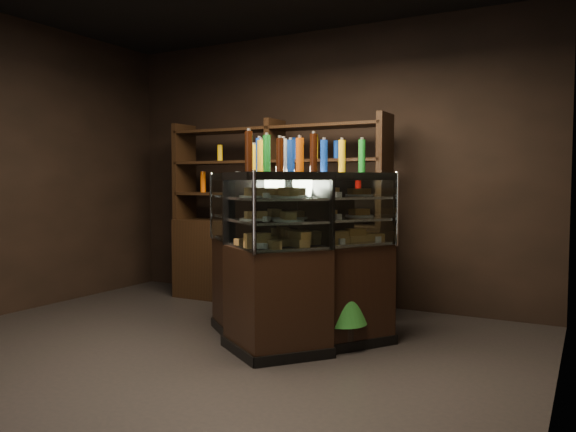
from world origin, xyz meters
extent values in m
plane|color=black|center=(0.00, 0.00, 0.00)|extent=(5.00, 5.00, 0.00)
cube|color=black|center=(0.00, 2.50, 1.50)|extent=(5.00, 0.02, 3.00)
cube|color=black|center=(2.50, 0.00, 1.50)|extent=(0.02, 5.00, 3.00)
cube|color=black|center=(0.67, 0.88, 0.41)|extent=(1.23, 1.40, 0.83)
cube|color=black|center=(0.67, 0.88, 0.04)|extent=(1.27, 1.44, 0.08)
cube|color=black|center=(0.67, 0.88, 1.38)|extent=(1.23, 1.40, 0.06)
cube|color=silver|center=(0.67, 0.88, 0.84)|extent=(1.16, 1.33, 0.02)
cube|color=silver|center=(0.67, 0.88, 1.03)|extent=(1.16, 1.33, 0.02)
cube|color=silver|center=(0.67, 0.88, 1.21)|extent=(1.16, 1.33, 0.02)
cube|color=white|center=(0.94, 0.70, 1.12)|extent=(0.71, 1.05, 0.58)
cylinder|color=silver|center=(1.28, 1.22, 1.12)|extent=(0.03, 0.03, 0.60)
cylinder|color=silver|center=(0.58, 0.18, 1.12)|extent=(0.03, 0.03, 0.60)
cube|color=black|center=(0.29, 0.83, 0.41)|extent=(1.37, 1.30, 0.83)
cube|color=black|center=(0.29, 0.83, 0.04)|extent=(1.41, 1.34, 0.08)
cube|color=black|center=(0.29, 0.83, 1.38)|extent=(1.37, 1.30, 0.06)
cube|color=silver|center=(0.29, 0.83, 0.84)|extent=(1.30, 1.23, 0.02)
cube|color=silver|center=(0.29, 0.83, 1.03)|extent=(1.30, 1.23, 0.02)
cube|color=silver|center=(0.29, 0.83, 1.21)|extent=(1.30, 1.23, 0.02)
cube|color=white|center=(0.08, 0.58, 1.12)|extent=(0.97, 0.82, 0.58)
cylinder|color=silver|center=(0.58, 0.18, 1.12)|extent=(0.03, 0.03, 0.60)
cylinder|color=silver|center=(-0.39, 0.99, 1.12)|extent=(0.03, 0.03, 0.60)
cube|color=gold|center=(0.40, 0.42, 0.87)|extent=(0.18, 0.20, 0.06)
cube|color=gold|center=(0.50, 0.57, 0.87)|extent=(0.18, 0.20, 0.06)
cube|color=gold|center=(0.59, 0.71, 0.87)|extent=(0.18, 0.20, 0.06)
cube|color=gold|center=(0.69, 0.86, 0.87)|extent=(0.18, 0.20, 0.06)
cube|color=gold|center=(0.79, 1.01, 0.87)|extent=(0.18, 0.20, 0.06)
cube|color=gold|center=(0.89, 1.15, 0.87)|extent=(0.18, 0.20, 0.06)
cube|color=gold|center=(0.99, 1.30, 0.87)|extent=(0.18, 0.20, 0.06)
cylinder|color=white|center=(0.40, 0.48, 1.05)|extent=(0.24, 0.24, 0.02)
cube|color=gold|center=(0.40, 0.48, 1.08)|extent=(0.16, 0.19, 0.05)
cylinder|color=white|center=(0.58, 0.75, 1.05)|extent=(0.24, 0.24, 0.02)
cube|color=gold|center=(0.58, 0.75, 1.08)|extent=(0.16, 0.19, 0.05)
cylinder|color=white|center=(0.76, 1.01, 1.05)|extent=(0.24, 0.24, 0.02)
cube|color=gold|center=(0.76, 1.01, 1.08)|extent=(0.16, 0.19, 0.05)
cylinder|color=white|center=(0.94, 1.28, 1.05)|extent=(0.24, 0.24, 0.02)
cube|color=gold|center=(0.94, 1.28, 1.08)|extent=(0.16, 0.19, 0.05)
cylinder|color=white|center=(0.40, 0.48, 1.22)|extent=(0.24, 0.24, 0.02)
cube|color=gold|center=(0.40, 0.48, 1.26)|extent=(0.16, 0.19, 0.05)
cylinder|color=white|center=(0.58, 0.75, 1.22)|extent=(0.24, 0.24, 0.02)
cube|color=gold|center=(0.58, 0.75, 1.26)|extent=(0.16, 0.19, 0.05)
cylinder|color=white|center=(0.76, 1.01, 1.22)|extent=(0.24, 0.24, 0.02)
cube|color=gold|center=(0.76, 1.01, 1.26)|extent=(0.16, 0.19, 0.05)
cylinder|color=white|center=(0.94, 1.28, 1.22)|extent=(0.24, 0.24, 0.02)
cube|color=gold|center=(0.94, 1.28, 1.26)|extent=(0.16, 0.19, 0.05)
cube|color=gold|center=(-0.13, 1.14, 0.87)|extent=(0.20, 0.18, 0.06)
cube|color=gold|center=(0.00, 1.03, 0.87)|extent=(0.20, 0.18, 0.06)
cube|color=gold|center=(0.14, 0.92, 0.87)|extent=(0.20, 0.18, 0.06)
cube|color=gold|center=(0.27, 0.80, 0.87)|extent=(0.20, 0.18, 0.06)
cube|color=gold|center=(0.41, 0.69, 0.87)|extent=(0.20, 0.18, 0.06)
cube|color=gold|center=(0.55, 0.57, 0.87)|extent=(0.20, 0.18, 0.06)
cube|color=gold|center=(0.68, 0.46, 0.87)|extent=(0.20, 0.18, 0.06)
cylinder|color=white|center=(-0.07, 1.14, 1.05)|extent=(0.24, 0.24, 0.02)
cube|color=gold|center=(-0.07, 1.14, 1.08)|extent=(0.18, 0.17, 0.05)
cylinder|color=white|center=(0.17, 0.93, 1.05)|extent=(0.24, 0.24, 0.02)
cube|color=gold|center=(0.17, 0.93, 1.08)|extent=(0.18, 0.17, 0.05)
cylinder|color=white|center=(0.42, 0.72, 1.05)|extent=(0.24, 0.24, 0.02)
cube|color=gold|center=(0.42, 0.72, 1.08)|extent=(0.18, 0.17, 0.05)
cylinder|color=white|center=(0.66, 0.52, 1.05)|extent=(0.24, 0.24, 0.02)
cube|color=gold|center=(0.66, 0.52, 1.08)|extent=(0.18, 0.17, 0.05)
cylinder|color=white|center=(-0.07, 1.14, 1.22)|extent=(0.24, 0.24, 0.02)
cube|color=gold|center=(-0.07, 1.14, 1.26)|extent=(0.18, 0.17, 0.05)
cylinder|color=white|center=(0.17, 0.93, 1.22)|extent=(0.24, 0.24, 0.02)
cube|color=gold|center=(0.17, 0.93, 1.26)|extent=(0.18, 0.17, 0.05)
cylinder|color=white|center=(0.42, 0.72, 1.22)|extent=(0.24, 0.24, 0.02)
cube|color=gold|center=(0.42, 0.72, 1.26)|extent=(0.18, 0.17, 0.05)
cylinder|color=white|center=(0.66, 0.52, 1.22)|extent=(0.24, 0.24, 0.02)
cube|color=gold|center=(0.66, 0.52, 1.26)|extent=(0.18, 0.17, 0.05)
cylinder|color=yellow|center=(0.37, 0.44, 1.55)|extent=(0.06, 0.06, 0.28)
cylinder|color=silver|center=(0.37, 0.44, 1.70)|extent=(0.03, 0.03, 0.02)
cylinder|color=#0F38B2|center=(0.47, 0.59, 1.55)|extent=(0.06, 0.06, 0.28)
cylinder|color=silver|center=(0.47, 0.59, 1.70)|extent=(0.03, 0.03, 0.02)
cylinder|color=silver|center=(0.57, 0.73, 1.55)|extent=(0.06, 0.06, 0.28)
cylinder|color=silver|center=(0.57, 0.73, 1.70)|extent=(0.03, 0.03, 0.02)
cylinder|color=#147223|center=(0.67, 0.88, 1.55)|extent=(0.06, 0.06, 0.28)
cylinder|color=silver|center=(0.67, 0.88, 1.70)|extent=(0.03, 0.03, 0.02)
cylinder|color=black|center=(0.77, 1.02, 1.55)|extent=(0.06, 0.06, 0.28)
cylinder|color=silver|center=(0.77, 1.02, 1.70)|extent=(0.03, 0.03, 0.02)
cylinder|color=#D8590A|center=(0.87, 1.17, 1.55)|extent=(0.06, 0.06, 0.28)
cylinder|color=silver|center=(0.87, 1.17, 1.70)|extent=(0.03, 0.03, 0.02)
cylinder|color=#B20C0A|center=(0.96, 1.32, 1.55)|extent=(0.06, 0.06, 0.28)
cylinder|color=silver|center=(0.96, 1.32, 1.70)|extent=(0.03, 0.03, 0.02)
cylinder|color=yellow|center=(-0.11, 1.17, 1.55)|extent=(0.06, 0.06, 0.28)
cylinder|color=silver|center=(-0.11, 1.17, 1.70)|extent=(0.03, 0.03, 0.02)
cylinder|color=#0F38B2|center=(0.02, 1.05, 1.55)|extent=(0.06, 0.06, 0.28)
cylinder|color=silver|center=(0.02, 1.05, 1.70)|extent=(0.03, 0.03, 0.02)
cylinder|color=silver|center=(0.16, 0.94, 1.55)|extent=(0.06, 0.06, 0.28)
cylinder|color=silver|center=(0.16, 0.94, 1.70)|extent=(0.03, 0.03, 0.02)
cylinder|color=#147223|center=(0.29, 0.83, 1.55)|extent=(0.06, 0.06, 0.28)
cylinder|color=silver|center=(0.29, 0.83, 1.70)|extent=(0.03, 0.03, 0.02)
cylinder|color=black|center=(0.43, 0.71, 1.55)|extent=(0.06, 0.06, 0.28)
cylinder|color=silver|center=(0.43, 0.71, 1.70)|extent=(0.03, 0.03, 0.02)
cylinder|color=#D8590A|center=(0.57, 0.60, 1.55)|extent=(0.06, 0.06, 0.28)
cylinder|color=silver|center=(0.57, 0.60, 1.70)|extent=(0.03, 0.03, 0.02)
cylinder|color=#B20C0A|center=(0.70, 0.49, 1.55)|extent=(0.06, 0.06, 0.28)
cylinder|color=silver|center=(0.70, 0.49, 1.70)|extent=(0.03, 0.03, 0.02)
cylinder|color=black|center=(0.93, 0.94, 0.10)|extent=(0.27, 0.27, 0.20)
cone|color=#1B5F24|center=(0.93, 0.94, 0.48)|extent=(0.41, 0.41, 0.56)
cone|color=#1B5F24|center=(0.93, 0.94, 0.67)|extent=(0.32, 0.32, 0.39)
cube|color=black|center=(-0.33, 2.05, 0.45)|extent=(2.51, 0.45, 0.90)
cube|color=black|center=(-1.55, 2.04, 1.45)|extent=(0.06, 0.38, 1.10)
cube|color=black|center=(-0.33, 2.05, 1.45)|extent=(0.06, 0.38, 1.10)
cube|color=black|center=(0.89, 2.06, 1.45)|extent=(0.06, 0.38, 1.10)
cube|color=black|center=(-0.33, 2.05, 1.20)|extent=(2.46, 0.40, 0.03)
cube|color=black|center=(-0.33, 2.05, 1.55)|extent=(2.46, 0.40, 0.03)
cube|color=black|center=(-0.33, 2.05, 1.90)|extent=(2.46, 0.40, 0.03)
cylinder|color=yellow|center=(-1.28, 2.04, 1.32)|extent=(0.06, 0.06, 0.22)
cylinder|color=#0F38B2|center=(-1.04, 2.04, 1.32)|extent=(0.06, 0.06, 0.22)
cylinder|color=silver|center=(-0.80, 2.04, 1.32)|extent=(0.06, 0.06, 0.22)
cylinder|color=#147223|center=(-0.57, 2.05, 1.32)|extent=(0.06, 0.06, 0.22)
cylinder|color=black|center=(-0.33, 2.05, 1.32)|extent=(0.06, 0.06, 0.22)
cylinder|color=#D8590A|center=(-0.09, 2.05, 1.32)|extent=(0.06, 0.06, 0.22)
cylinder|color=#B20C0A|center=(0.15, 2.06, 1.32)|extent=(0.06, 0.06, 0.22)
cylinder|color=yellow|center=(0.39, 2.06, 1.32)|extent=(0.06, 0.06, 0.22)
cylinder|color=#0F38B2|center=(0.62, 2.06, 1.32)|extent=(0.06, 0.06, 0.22)
camera|label=1|loc=(2.67, -3.18, 1.34)|focal=35.00mm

